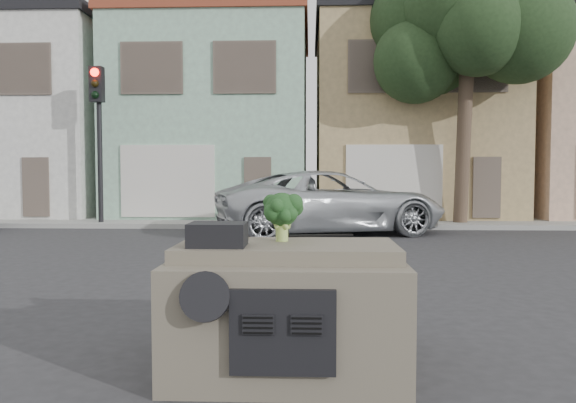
{
  "coord_description": "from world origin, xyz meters",
  "views": [
    {
      "loc": [
        0.2,
        -8.06,
        1.75
      ],
      "look_at": [
        -0.14,
        0.5,
        1.3
      ],
      "focal_mm": 35.0,
      "sensor_mm": 36.0,
      "label": 1
    }
  ],
  "objects": [
    {
      "name": "traffic_signal",
      "position": [
        -6.5,
        9.5,
        2.55
      ],
      "size": [
        0.4,
        0.4,
        5.1
      ],
      "primitive_type": "cube",
      "color": "black",
      "rests_on": "ground"
    },
    {
      "name": "ground_plane",
      "position": [
        0.0,
        0.0,
        0.0
      ],
      "size": [
        120.0,
        120.0,
        0.0
      ],
      "primitive_type": "plane",
      "color": "#303033",
      "rests_on": "ground"
    },
    {
      "name": "townhouse_mint",
      "position": [
        -3.5,
        14.5,
        3.77
      ],
      "size": [
        7.2,
        8.2,
        7.55
      ],
      "primitive_type": "cube",
      "color": "#91BBA1",
      "rests_on": "ground"
    },
    {
      "name": "tree_near",
      "position": [
        5.0,
        9.8,
        4.25
      ],
      "size": [
        4.4,
        4.0,
        8.5
      ],
      "primitive_type": "cube",
      "color": "#20361A",
      "rests_on": "ground"
    },
    {
      "name": "townhouse_white",
      "position": [
        -11.0,
        14.5,
        3.77
      ],
      "size": [
        7.2,
        8.2,
        7.55
      ],
      "primitive_type": "cube",
      "color": "silver",
      "rests_on": "ground"
    },
    {
      "name": "sidewalk",
      "position": [
        0.0,
        10.5,
        0.07
      ],
      "size": [
        40.0,
        3.0,
        0.15
      ],
      "primitive_type": "cube",
      "color": "gray",
      "rests_on": "ground"
    },
    {
      "name": "townhouse_tan",
      "position": [
        4.0,
        14.5,
        3.77
      ],
      "size": [
        7.2,
        8.2,
        7.55
      ],
      "primitive_type": "cube",
      "color": "tan",
      "rests_on": "ground"
    },
    {
      "name": "silver_pickup",
      "position": [
        0.79,
        7.81,
        0.0
      ],
      "size": [
        7.04,
        4.74,
        1.79
      ],
      "primitive_type": "imported",
      "rotation": [
        0.0,
        0.0,
        1.87
      ],
      "color": "silver",
      "rests_on": "ground"
    },
    {
      "name": "wiper_arm",
      "position": [
        0.28,
        -2.62,
        1.13
      ],
      "size": [
        0.69,
        0.15,
        0.02
      ],
      "primitive_type": "cube",
      "rotation": [
        0.0,
        0.0,
        0.17
      ],
      "color": "black",
      "rests_on": "car_dashboard"
    },
    {
      "name": "broccoli",
      "position": [
        -0.05,
        -2.98,
        1.35
      ],
      "size": [
        0.39,
        0.39,
        0.45
      ],
      "primitive_type": "cube",
      "rotation": [
        0.0,
        0.0,
        6.24
      ],
      "color": "#1A3918",
      "rests_on": "car_dashboard"
    },
    {
      "name": "car_dashboard",
      "position": [
        0.0,
        -3.0,
        0.56
      ],
      "size": [
        2.0,
        1.8,
        1.12
      ],
      "primitive_type": "cube",
      "color": "#665E4F",
      "rests_on": "ground"
    },
    {
      "name": "instrument_hump",
      "position": [
        -0.58,
        -3.35,
        1.22
      ],
      "size": [
        0.48,
        0.38,
        0.2
      ],
      "primitive_type": "cube",
      "color": "black",
      "rests_on": "car_dashboard"
    }
  ]
}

